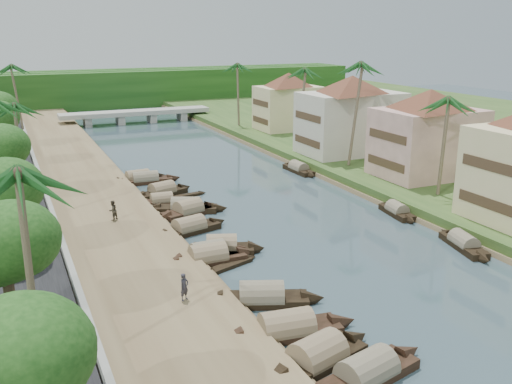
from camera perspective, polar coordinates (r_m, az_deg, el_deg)
name	(u,v)px	position (r m, az deg, el deg)	size (l,w,h in m)	color
ground	(341,255)	(45.93, 8.47, -6.23)	(220.00, 220.00, 0.00)	#364A52
left_bank	(94,206)	(58.55, -15.93, -1.35)	(10.00, 180.00, 0.80)	brown
right_bank	(385,169)	(71.84, 12.77, 2.21)	(16.00, 180.00, 1.20)	#2B491D
road	(0,214)	(58.01, -24.26, -2.02)	(8.00, 180.00, 1.40)	black
retaining_wall	(48,202)	(57.90, -20.10, -0.93)	(0.40, 180.00, 1.10)	gray
treeline	(108,88)	(138.22, -14.57, 10.01)	(120.00, 14.00, 8.00)	#143B10
bridge	(136,114)	(111.18, -11.93, 7.64)	(28.00, 4.00, 2.40)	#97978E
building_mid	(428,132)	(66.79, 16.82, 5.75)	(14.11, 14.11, 9.70)	beige
building_far	(351,114)	(77.16, 9.47, 7.70)	(15.59, 15.59, 10.20)	#BFB6A6
building_distant	(288,101)	(94.84, 3.24, 9.10)	(12.62, 12.62, 9.20)	beige
sampan_0	(367,374)	(30.79, 11.02, -17.45)	(8.85, 3.79, 2.28)	black
sampan_1	(317,358)	(31.69, 6.14, -16.15)	(8.48, 4.12, 2.43)	black
sampan_2	(287,330)	(34.10, 3.08, -13.58)	(9.15, 2.90, 2.35)	black
sampan_3	(262,298)	(37.64, 0.57, -10.55)	(8.50, 4.81, 2.27)	black
sampan_4	(208,258)	(43.86, -4.80, -6.61)	(8.03, 2.02, 2.27)	black
sampan_5	(222,248)	(45.66, -3.44, -5.64)	(7.26, 4.06, 2.26)	black
sampan_6	(209,255)	(44.37, -4.77, -6.34)	(7.59, 2.13, 2.25)	black
sampan_7	(189,228)	(50.34, -6.69, -3.64)	(8.09, 3.64, 2.13)	black
sampan_8	(188,211)	(55.08, -6.77, -1.90)	(7.46, 3.79, 2.25)	black
sampan_9	(186,208)	(56.14, -7.00, -1.56)	(8.28, 4.76, 2.12)	black
sampan_10	(162,201)	(58.56, -9.40, -0.92)	(6.43, 1.81, 1.82)	black
sampan_11	(162,192)	(61.91, -9.36, 0.02)	(7.71, 3.92, 2.18)	black
sampan_12	(145,180)	(67.15, -11.01, 1.19)	(8.59, 2.05, 2.05)	black
sampan_13	(138,179)	(67.85, -11.73, 1.31)	(7.76, 2.33, 2.11)	black
sampan_14	(464,244)	(49.50, 20.04, -4.89)	(3.08, 7.64, 1.87)	black
sampan_15	(397,211)	(56.30, 13.91, -1.88)	(2.18, 6.59, 1.80)	black
sampan_16	(299,169)	(71.31, 4.28, 2.31)	(1.79, 7.69, 1.91)	black
canoe_1	(230,266)	(43.23, -2.62, -7.37)	(5.36, 2.63, 0.87)	black
canoe_2	(186,196)	(61.16, -6.99, -0.39)	(4.88, 1.58, 0.70)	black
palm_1	(447,102)	(58.49, 18.54, 8.57)	(3.20, 3.20, 11.07)	#6F614A
palm_2	(355,67)	(68.99, 9.87, 12.26)	(3.20, 3.20, 13.66)	#6F614A
palm_3	(301,71)	(82.43, 4.50, 11.95)	(3.20, 3.20, 12.08)	#6F614A
palm_4	(18,178)	(26.32, -22.72, 1.32)	(3.20, 3.20, 11.52)	#6F614A
palm_6	(14,107)	(64.11, -23.02, 7.87)	(3.20, 3.20, 9.90)	#6F614A
palm_7	(238,66)	(98.10, -1.80, 12.48)	(3.20, 3.20, 11.82)	#6F614A
palm_8	(15,67)	(97.37, -22.94, 11.40)	(3.20, 3.20, 11.90)	#6F614A
tree_0	(10,360)	(21.21, -23.40, -15.17)	(4.82, 4.82, 7.40)	#483729
tree_1	(3,245)	(31.96, -23.97, -4.84)	(4.98, 4.98, 7.36)	#483729
tree_2	(0,192)	(43.36, -24.21, 0.02)	(5.18, 5.18, 7.16)	#483729
tree_6	(368,106)	(82.61, 11.15, 8.41)	(4.04, 4.04, 7.34)	#483729
person_near	(184,287)	(36.43, -7.18, -9.39)	(0.65, 0.43, 1.79)	#2D2B34
person_far	(113,210)	(52.30, -14.13, -1.78)	(0.87, 0.68, 1.80)	#383127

